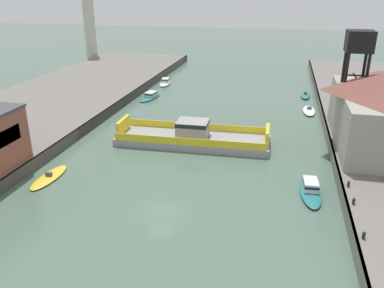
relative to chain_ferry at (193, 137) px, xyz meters
name	(u,v)px	position (x,y,z in m)	size (l,w,h in m)	color
ground_plane	(161,211)	(1.02, -19.78, -1.11)	(400.00, 400.00, 0.00)	#4C6656
quay_left	(11,123)	(-31.79, 0.22, -0.24)	(28.00, 140.00, 1.74)	slate
chain_ferry	(193,137)	(0.00, 0.00, 0.00)	(23.40, 7.62, 3.72)	#939399
moored_boat_near_left	(305,95)	(17.78, 32.52, -0.82)	(2.18, 6.10, 1.07)	#237075
moored_boat_near_right	(165,82)	(-15.40, 36.97, -0.58)	(2.87, 6.92, 1.43)	white
moored_boat_mid_left	(309,111)	(18.09, 20.97, -0.82)	(2.36, 6.70, 1.07)	white
moored_boat_mid_right	(310,189)	(16.81, -12.13, -0.54)	(2.80, 7.68, 1.55)	#237075
moored_boat_far_left	(49,177)	(-14.97, -15.49, -0.92)	(2.40, 7.25, 0.86)	yellow
moored_boat_far_right	(150,96)	(-14.83, 23.87, -0.63)	(3.65, 8.09, 1.28)	#237075
crane_tower	(358,52)	(22.77, 6.17, 12.66)	(3.64, 3.64, 15.00)	black
bollard_right_fore	(364,235)	(20.69, -22.82, 1.03)	(0.32, 0.32, 0.71)	black
bollard_left_mid	(19,162)	(-18.64, -15.88, 1.03)	(0.32, 0.32, 0.71)	black
bollard_right_mid	(354,201)	(20.69, -16.74, 1.03)	(0.32, 0.32, 0.71)	black
bollard_left_aft	(32,153)	(-18.64, -13.17, 1.03)	(0.32, 0.32, 0.71)	black
bollard_right_aft	(349,184)	(20.69, -12.86, 1.03)	(0.32, 0.32, 0.71)	black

